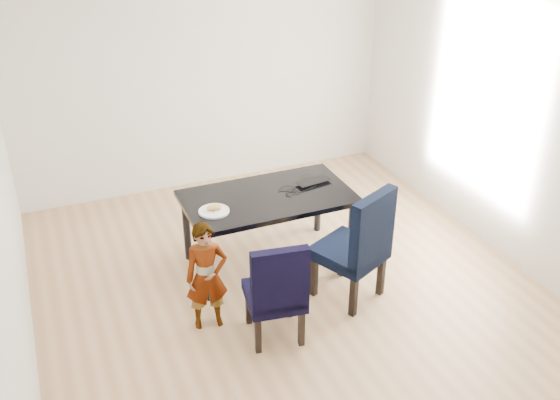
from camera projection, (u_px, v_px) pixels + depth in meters
name	position (u px, v px, depth m)	size (l,w,h in m)	color
floor	(288.00, 289.00, 5.86)	(4.50, 5.00, 0.01)	tan
wall_back	(203.00, 76.00, 7.26)	(4.50, 0.01, 2.70)	silver
wall_front	(484.00, 344.00, 3.19)	(4.50, 0.01, 2.70)	white
wall_left	(0.00, 208.00, 4.45)	(0.01, 5.00, 2.70)	white
wall_right	(504.00, 120.00, 5.99)	(0.01, 5.00, 2.70)	silver
dining_table	(268.00, 229.00, 6.09)	(1.60, 0.90, 0.75)	black
chair_left	(274.00, 287.00, 5.08)	(0.46, 0.48, 0.96)	black
chair_right	(350.00, 243.00, 5.53)	(0.53, 0.56, 1.11)	black
child	(207.00, 277.00, 5.19)	(0.36, 0.24, 0.99)	red
plate	(214.00, 211.00, 5.63)	(0.28, 0.28, 0.02)	white
sandwich	(214.00, 207.00, 5.62)	(0.14, 0.07, 0.06)	gold
laptop	(311.00, 180.00, 6.18)	(0.36, 0.23, 0.03)	black
cable_tangle	(293.00, 194.00, 5.94)	(0.14, 0.14, 0.01)	black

